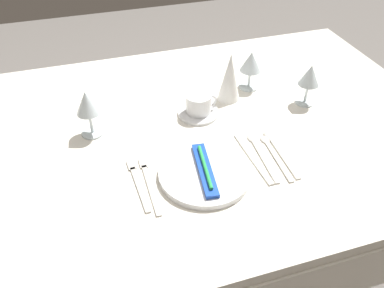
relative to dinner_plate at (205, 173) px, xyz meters
The scene contains 16 objects.
ground_plane 0.78m from the dinner_plate, 97.66° to the left, with size 6.00×6.00×0.00m, color slate.
dining_table 0.24m from the dinner_plate, 97.66° to the left, with size 1.80×1.11×0.74m.
dinner_plate is the anchor object (origin of this frame).
toothbrush_package 0.02m from the dinner_plate, behind, with size 0.06×0.21×0.02m.
fork_outer 0.16m from the dinner_plate, behind, with size 0.02×0.22×0.00m.
fork_inner 0.19m from the dinner_plate, behind, with size 0.03×0.21×0.00m.
dinner_knife 0.16m from the dinner_plate, ahead, with size 0.03×0.23×0.00m.
spoon_soup 0.19m from the dinner_plate, 14.50° to the left, with size 0.03×0.22×0.01m.
spoon_dessert 0.23m from the dinner_plate, ahead, with size 0.03×0.21×0.01m.
spoon_tea 0.25m from the dinner_plate, 11.05° to the left, with size 0.03×0.23×0.01m.
saucer_left 0.30m from the dinner_plate, 75.53° to the left, with size 0.14×0.14×0.01m, color white.
coffee_cup_left 0.30m from the dinner_plate, 75.23° to the left, with size 0.11×0.08×0.06m.
wine_glass_centre 0.41m from the dinner_plate, 134.00° to the left, with size 0.07×0.07×0.15m.
wine_glass_left 0.52m from the dinner_plate, 28.52° to the left, with size 0.07×0.07×0.14m.
wine_glass_right 0.51m from the dinner_plate, 52.55° to the left, with size 0.08×0.08×0.14m.
napkin_folded 0.41m from the dinner_plate, 59.46° to the left, with size 0.08×0.08×0.17m, color white.
Camera 1 is at (-0.24, -0.97, 1.51)m, focal length 37.13 mm.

